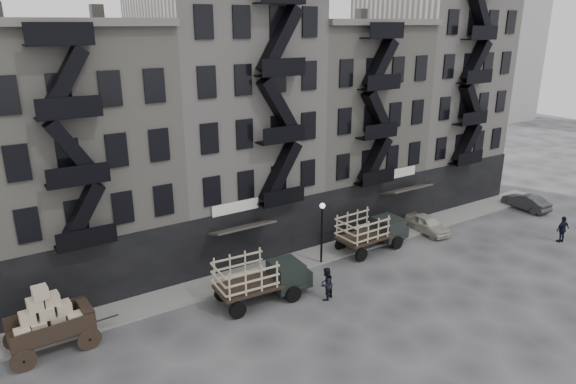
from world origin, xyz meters
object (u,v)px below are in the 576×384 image
car_east (427,224)px  stake_truck_east (372,228)px  car_far (526,202)px  pedestrian_mid (326,284)px  policeman (563,229)px  stake_truck_west (261,275)px  wagon (46,315)px

car_east → stake_truck_east: bearing=-176.3°
car_far → pedestrian_mid: pedestrian_mid is taller
car_east → pedestrian_mid: size_ratio=1.97×
car_east → car_far: (10.87, -1.07, 0.00)m
car_far → policeman: size_ratio=2.04×
stake_truck_east → policeman: stake_truck_east is taller
stake_truck_west → car_far: size_ratio=1.41×
policeman → car_east: bearing=-34.3°
wagon → stake_truck_west: bearing=-10.3°
stake_truck_west → stake_truck_east: bearing=14.1°
stake_truck_east → car_east: size_ratio=1.44×
pedestrian_mid → stake_truck_west: bearing=-53.9°
policeman → pedestrian_mid: bearing=1.5°
stake_truck_west → pedestrian_mid: (3.19, -1.91, -0.61)m
stake_truck_west → car_far: (26.53, 0.79, -0.93)m
car_far → pedestrian_mid: size_ratio=2.05×
car_far → policeman: policeman is taller
car_east → pedestrian_mid: 13.03m
car_far → wagon: bearing=2.9°
stake_truck_west → stake_truck_east: stake_truck_west is taller
wagon → stake_truck_east: wagon is taller
wagon → car_east: (26.60, 0.38, -1.30)m
car_far → policeman: (-4.10, -5.51, 0.33)m
wagon → stake_truck_west: 11.05m
pedestrian_mid → car_far: bearing=163.6°
car_far → pedestrian_mid: (-23.34, -2.70, 0.32)m
wagon → car_east: bearing=-1.7°
car_east → wagon: bearing=-175.4°
wagon → stake_truck_east: bearing=-1.5°
wagon → pedestrian_mid: size_ratio=2.11×
car_far → stake_truck_west: bearing=5.7°
stake_truck_west → stake_truck_east: (10.03, 1.87, -0.02)m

